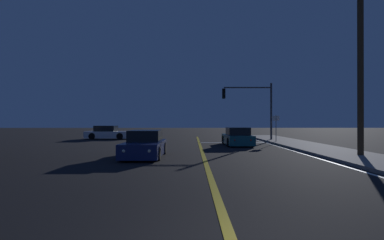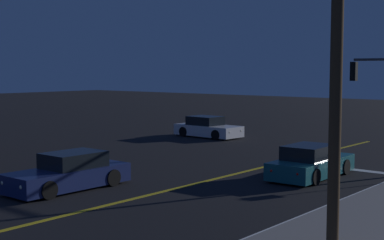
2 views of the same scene
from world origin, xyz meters
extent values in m
cube|color=gray|center=(7.36, 11.97, 0.07)|extent=(3.20, 43.10, 0.15)
cube|color=gold|center=(0.00, 11.97, 0.01)|extent=(0.20, 40.71, 0.01)
cube|color=white|center=(5.51, 11.97, 0.01)|extent=(0.16, 40.71, 0.01)
cube|color=white|center=(2.88, 22.45, 0.01)|extent=(5.76, 0.50, 0.01)
cube|color=silver|center=(-8.94, 27.92, 0.44)|extent=(4.51, 2.06, 0.68)
cube|color=black|center=(-9.20, 27.94, 1.04)|extent=(2.11, 1.69, 0.60)
cylinder|color=black|center=(-7.53, 28.73, 0.32)|extent=(0.65, 0.25, 0.64)
cylinder|color=black|center=(-7.61, 26.99, 0.32)|extent=(0.65, 0.25, 0.64)
cylinder|color=black|center=(-10.27, 28.86, 0.32)|extent=(0.65, 0.25, 0.64)
cylinder|color=black|center=(-10.35, 27.12, 0.32)|extent=(0.65, 0.25, 0.64)
sphere|color=#FFF4CC|center=(-6.76, 28.40, 0.52)|extent=(0.18, 0.18, 0.18)
sphere|color=#FFF4CC|center=(-6.81, 27.25, 0.52)|extent=(0.18, 0.18, 0.18)
sphere|color=red|center=(-11.08, 28.60, 0.52)|extent=(0.14, 0.14, 0.14)
sphere|color=red|center=(-11.13, 27.45, 0.52)|extent=(0.14, 0.14, 0.14)
cube|color=#195960|center=(2.78, 19.72, 0.44)|extent=(1.90, 4.60, 0.68)
cube|color=black|center=(2.78, 19.45, 1.04)|extent=(1.59, 2.13, 0.60)
cylinder|color=black|center=(1.91, 21.11, 0.32)|extent=(0.24, 0.65, 0.64)
cylinder|color=black|center=(3.57, 21.16, 0.32)|extent=(0.24, 0.65, 0.64)
cylinder|color=black|center=(1.98, 18.29, 0.32)|extent=(0.24, 0.65, 0.64)
cylinder|color=black|center=(3.65, 18.34, 0.32)|extent=(0.24, 0.65, 0.64)
sphere|color=#FFF4CC|center=(2.17, 21.92, 0.52)|extent=(0.18, 0.18, 0.18)
sphere|color=#FFF4CC|center=(3.27, 21.95, 0.52)|extent=(0.18, 0.18, 0.18)
sphere|color=red|center=(2.28, 17.48, 0.52)|extent=(0.14, 0.14, 0.14)
sphere|color=red|center=(3.39, 17.51, 0.52)|extent=(0.14, 0.14, 0.14)
cube|color=navy|center=(-2.96, 11.93, 0.44)|extent=(1.81, 4.67, 0.68)
cube|color=black|center=(-2.96, 12.21, 1.04)|extent=(1.54, 2.15, 0.60)
cylinder|color=black|center=(-2.14, 10.48, 0.32)|extent=(0.22, 0.64, 0.64)
cylinder|color=black|center=(-3.80, 10.49, 0.32)|extent=(0.22, 0.64, 0.64)
cylinder|color=black|center=(-2.13, 13.37, 0.32)|extent=(0.22, 0.64, 0.64)
cylinder|color=black|center=(-3.79, 13.38, 0.32)|extent=(0.22, 0.64, 0.64)
sphere|color=#FFF4CC|center=(-2.43, 9.66, 0.52)|extent=(0.18, 0.18, 0.18)
sphere|color=#FFF4CC|center=(-3.53, 9.66, 0.52)|extent=(0.18, 0.18, 0.18)
sphere|color=red|center=(-2.40, 14.20, 0.52)|extent=(0.14, 0.14, 0.14)
sphere|color=red|center=(-3.50, 14.21, 0.52)|extent=(0.14, 0.14, 0.14)
cylinder|color=#38383D|center=(6.56, 24.75, 2.61)|extent=(0.18, 0.18, 5.23)
cylinder|color=#38383D|center=(4.42, 24.75, 4.83)|extent=(4.28, 0.12, 0.12)
cube|color=black|center=(2.28, 24.75, 4.28)|extent=(0.28, 0.28, 0.90)
sphere|color=red|center=(2.28, 24.75, 4.55)|extent=(0.22, 0.22, 0.22)
sphere|color=#4C2D05|center=(2.28, 24.75, 4.28)|extent=(0.22, 0.22, 0.22)
sphere|color=#0A3814|center=(2.28, 24.75, 4.01)|extent=(0.22, 0.22, 0.22)
cylinder|color=#42301E|center=(7.66, 11.52, 4.67)|extent=(0.29, 0.29, 9.35)
cylinder|color=slate|center=(6.26, 21.95, 1.14)|extent=(0.06, 0.06, 2.29)
cube|color=white|center=(6.26, 21.95, 2.04)|extent=(0.56, 0.04, 0.40)
camera|label=1|loc=(-0.59, -4.16, 1.81)|focal=30.02mm
camera|label=2|loc=(13.55, -0.90, 4.36)|focal=53.10mm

